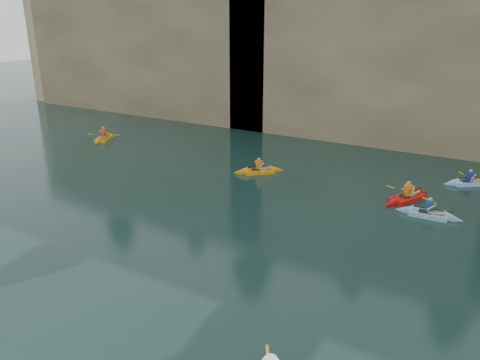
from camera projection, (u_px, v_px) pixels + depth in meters
The scene contains 11 objects.
ground at pixel (148, 285), 15.88m from camera, with size 160.00×160.00×0.00m, color black.
cliff at pixel (389, 50), 38.24m from camera, with size 70.00×16.00×12.00m, color tan.
cliff_slab_west at pixel (142, 55), 42.09m from camera, with size 26.00×2.40×10.56m, color #9A865D.
cliff_slab_center at pixel (391, 62), 31.37m from camera, with size 24.00×2.40×11.40m, color #9A865D.
sea_cave_west at pixel (157, 95), 41.69m from camera, with size 4.50×1.00×4.00m, color black.
sea_cave_center at pixel (302, 115), 35.09m from camera, with size 3.50×1.00×3.20m, color black.
kayaker_orange at pixel (259, 171), 27.17m from camera, with size 2.74×2.53×1.15m.
kayaker_ltblue_near at pixel (428, 214), 21.25m from camera, with size 2.98×2.31×1.17m.
kayaker_red_far at pixel (407, 198), 23.12m from camera, with size 2.29×3.44×1.26m.
kayaker_yellow at pixel (104, 138), 34.41m from camera, with size 2.30×3.09×1.24m.
kayaker_ltblue_mid at pixel (469, 182), 25.29m from camera, with size 2.73×2.19×1.09m.
Camera 1 is at (9.71, -10.28, 8.65)m, focal length 35.00 mm.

